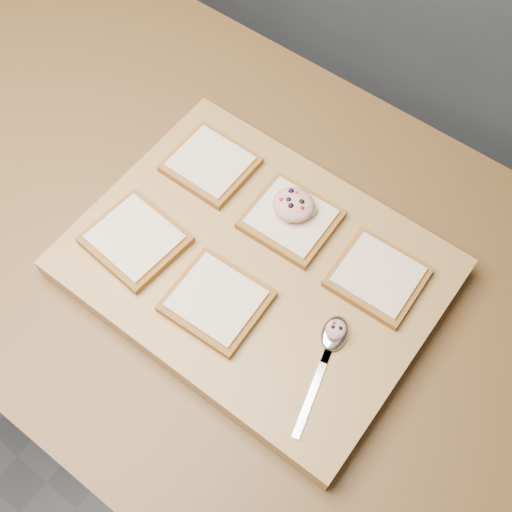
% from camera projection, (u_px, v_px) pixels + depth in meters
% --- Properties ---
extents(ground, '(4.00, 4.00, 0.00)m').
position_uv_depth(ground, '(225.00, 388.00, 1.82)').
color(ground, '#515459').
rests_on(ground, ground).
extents(island_counter, '(2.00, 0.80, 0.90)m').
position_uv_depth(island_counter, '(217.00, 329.00, 1.42)').
color(island_counter, slate).
rests_on(island_counter, ground).
extents(cutting_board, '(0.53, 0.40, 0.04)m').
position_uv_depth(cutting_board, '(256.00, 268.00, 0.97)').
color(cutting_board, '#A57747').
rests_on(cutting_board, island_counter).
extents(bread_far_left, '(0.13, 0.12, 0.02)m').
position_uv_depth(bread_far_left, '(211.00, 164.00, 1.02)').
color(bread_far_left, brown).
rests_on(bread_far_left, cutting_board).
extents(bread_far_center, '(0.13, 0.12, 0.02)m').
position_uv_depth(bread_far_center, '(291.00, 219.00, 0.97)').
color(bread_far_center, brown).
rests_on(bread_far_center, cutting_board).
extents(bread_far_right, '(0.13, 0.12, 0.02)m').
position_uv_depth(bread_far_right, '(378.00, 277.00, 0.93)').
color(bread_far_right, brown).
rests_on(bread_far_right, cutting_board).
extents(bread_near_left, '(0.14, 0.13, 0.02)m').
position_uv_depth(bread_near_left, '(135.00, 239.00, 0.96)').
color(bread_near_left, brown).
rests_on(bread_near_left, cutting_board).
extents(bread_near_center, '(0.13, 0.12, 0.02)m').
position_uv_depth(bread_near_center, '(217.00, 301.00, 0.91)').
color(bread_near_center, brown).
rests_on(bread_near_center, cutting_board).
extents(tuna_salad_dollop, '(0.06, 0.06, 0.03)m').
position_uv_depth(tuna_salad_dollop, '(294.00, 204.00, 0.96)').
color(tuna_salad_dollop, '#D49D88').
rests_on(tuna_salad_dollop, bread_far_center).
extents(spoon, '(0.07, 0.18, 0.01)m').
position_uv_depth(spoon, '(331.00, 342.00, 0.89)').
color(spoon, silver).
rests_on(spoon, cutting_board).
extents(spoon_salad, '(0.03, 0.03, 0.02)m').
position_uv_depth(spoon_salad, '(336.00, 329.00, 0.88)').
color(spoon_salad, '#D49D88').
rests_on(spoon_salad, spoon).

